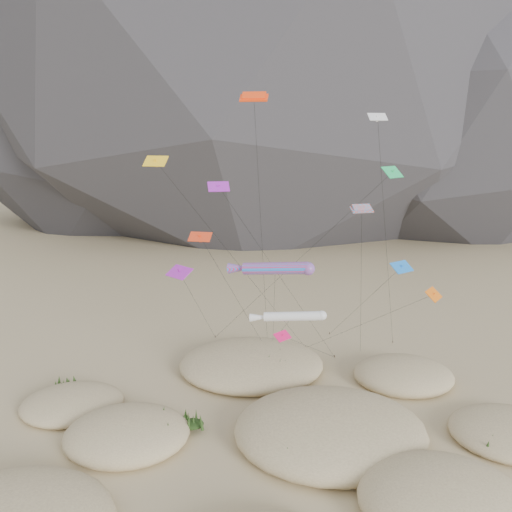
{
  "coord_description": "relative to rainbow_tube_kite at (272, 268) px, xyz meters",
  "views": [
    {
      "loc": [
        -3.98,
        -34.03,
        25.7
      ],
      "look_at": [
        -2.37,
        12.0,
        14.62
      ],
      "focal_mm": 35.0,
      "sensor_mm": 36.0,
      "label": 1
    }
  ],
  "objects": [
    {
      "name": "ground",
      "position": [
        0.75,
        -12.75,
        -13.19
      ],
      "size": [
        500.0,
        500.0,
        0.0
      ],
      "primitive_type": "plane",
      "color": "#CCB789",
      "rests_on": "ground"
    },
    {
      "name": "dunes",
      "position": [
        -0.8,
        -8.98,
        -12.43
      ],
      "size": [
        52.03,
        39.66,
        4.0
      ],
      "color": "#CCB789",
      "rests_on": "ground"
    },
    {
      "name": "dune_grass",
      "position": [
        0.64,
        -9.21,
        -12.35
      ],
      "size": [
        41.79,
        30.53,
        1.43
      ],
      "color": "black",
      "rests_on": "ground"
    },
    {
      "name": "kite_stakes",
      "position": [
        2.68,
        10.93,
        -13.04
      ],
      "size": [
        22.85,
        7.94,
        0.3
      ],
      "color": "#3F2D1E",
      "rests_on": "ground"
    },
    {
      "name": "rainbow_tube_kite",
      "position": [
        0.0,
        0.0,
        0.0
      ],
      "size": [
        8.48,
        12.3,
        14.18
      ],
      "color": "#ED194A",
      "rests_on": "ground"
    },
    {
      "name": "white_tube_kite",
      "position": [
        1.29,
        -4.39,
        -3.34
      ],
      "size": [
        6.95,
        17.81,
        10.54
      ],
      "color": "silver",
      "rests_on": "ground"
    },
    {
      "name": "orange_parafoil",
      "position": [
        -1.78,
        -1.09,
        15.41
      ],
      "size": [
        3.49,
        15.95,
        29.52
      ],
      "color": "#FF3A0D",
      "rests_on": "ground"
    },
    {
      "name": "multi_parafoil",
      "position": [
        8.14,
        -1.46,
        5.76
      ],
      "size": [
        4.64,
        11.88,
        19.64
      ],
      "color": "#FF3F1A",
      "rests_on": "ground"
    },
    {
      "name": "delta_kites",
      "position": [
        2.27,
        -1.72,
        3.43
      ],
      "size": [
        27.87,
        21.51,
        27.72
      ],
      "color": "#E61560",
      "rests_on": "ground"
    }
  ]
}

